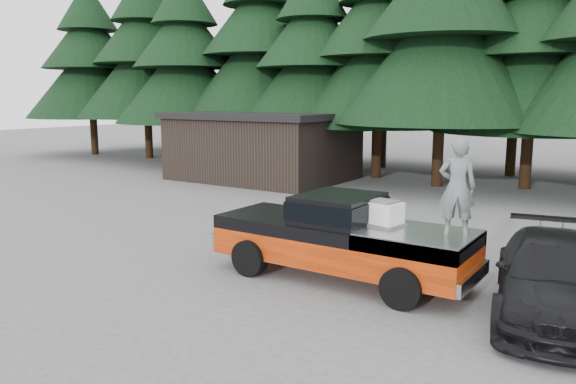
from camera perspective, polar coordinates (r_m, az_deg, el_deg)
The scene contains 8 objects.
ground at distance 13.44m, azimuth -1.73°, elevation -7.94°, with size 120.00×120.00×0.00m, color #515153.
pickup_truck at distance 12.72m, azimuth 5.45°, elevation -5.88°, with size 6.00×2.04×1.33m, color red, non-canonical shape.
truck_cab at distance 12.54m, azimuth 5.11°, elevation -1.58°, with size 1.66×1.90×0.59m, color black.
air_compressor at distance 12.19m, azimuth 9.67°, elevation -2.27°, with size 0.71×0.59×0.49m, color white.
man_on_bed at distance 11.52m, azimuth 16.82°, elevation 0.49°, with size 0.71×0.47×1.96m, color slate.
parked_car at distance 11.72m, azimuth 25.43°, elevation -7.81°, with size 2.06×5.06×1.47m, color black.
utility_building at distance 27.91m, azimuth -2.53°, elevation 4.76°, with size 8.40×6.40×3.30m.
treeline at distance 28.73m, azimuth 20.16°, elevation 16.44°, with size 60.15×16.05×17.50m.
Camera 1 is at (7.44, -10.42, 4.07)m, focal length 35.00 mm.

